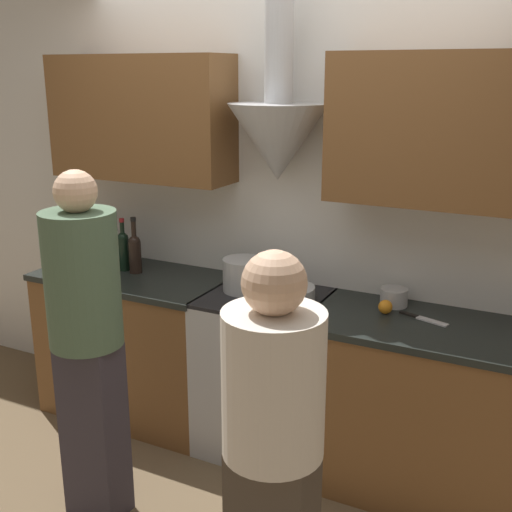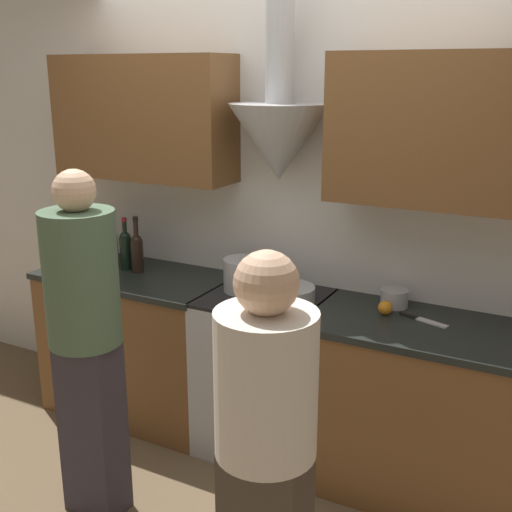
{
  "view_description": "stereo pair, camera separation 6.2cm",
  "coord_description": "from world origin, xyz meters",
  "px_view_note": "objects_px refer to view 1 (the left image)",
  "views": [
    {
      "loc": [
        1.42,
        -2.59,
        2.07
      ],
      "look_at": [
        0.0,
        0.21,
        1.15
      ],
      "focal_mm": 45.0,
      "sensor_mm": 36.0,
      "label": 1
    },
    {
      "loc": [
        1.48,
        -2.56,
        2.07
      ],
      "look_at": [
        0.0,
        0.21,
        1.15
      ],
      "focal_mm": 45.0,
      "sensor_mm": 36.0,
      "label": 2
    }
  ],
  "objects_px": {
    "wine_bottle_4": "(123,249)",
    "saucepan": "(394,297)",
    "wine_bottle_0": "(71,243)",
    "wine_bottle_3": "(109,247)",
    "wine_bottle_1": "(84,245)",
    "orange_fruit": "(385,307)",
    "stove_range": "(264,372)",
    "stock_pot": "(244,275)",
    "person_foreground_right": "(273,447)",
    "mixing_bowl": "(288,293)",
    "wine_bottle_5": "(135,252)",
    "person_foreground_left": "(87,335)",
    "wine_bottle_2": "(98,246)"
  },
  "relations": [
    {
      "from": "wine_bottle_0",
      "to": "mixing_bowl",
      "type": "bearing_deg",
      "value": -0.69
    },
    {
      "from": "wine_bottle_1",
      "to": "wine_bottle_5",
      "type": "distance_m",
      "value": 0.39
    },
    {
      "from": "wine_bottle_4",
      "to": "wine_bottle_5",
      "type": "distance_m",
      "value": 0.1
    },
    {
      "from": "wine_bottle_0",
      "to": "mixing_bowl",
      "type": "relative_size",
      "value": 1.1
    },
    {
      "from": "wine_bottle_4",
      "to": "orange_fruit",
      "type": "xyz_separation_m",
      "value": [
        1.61,
        0.01,
        -0.1
      ]
    },
    {
      "from": "stove_range",
      "to": "wine_bottle_0",
      "type": "xyz_separation_m",
      "value": [
        -1.35,
        0.01,
        0.57
      ]
    },
    {
      "from": "mixing_bowl",
      "to": "saucepan",
      "type": "relative_size",
      "value": 2.0
    },
    {
      "from": "wine_bottle_1",
      "to": "wine_bottle_0",
      "type": "bearing_deg",
      "value": -177.11
    },
    {
      "from": "wine_bottle_2",
      "to": "wine_bottle_5",
      "type": "relative_size",
      "value": 0.91
    },
    {
      "from": "stove_range",
      "to": "orange_fruit",
      "type": "distance_m",
      "value": 0.81
    },
    {
      "from": "stove_range",
      "to": "wine_bottle_3",
      "type": "height_order",
      "value": "wine_bottle_3"
    },
    {
      "from": "wine_bottle_2",
      "to": "person_foreground_left",
      "type": "relative_size",
      "value": 0.18
    },
    {
      "from": "person_foreground_left",
      "to": "wine_bottle_4",
      "type": "bearing_deg",
      "value": 118.86
    },
    {
      "from": "saucepan",
      "to": "person_foreground_right",
      "type": "relative_size",
      "value": 0.09
    },
    {
      "from": "wine_bottle_1",
      "to": "orange_fruit",
      "type": "bearing_deg",
      "value": 0.72
    },
    {
      "from": "orange_fruit",
      "to": "saucepan",
      "type": "height_order",
      "value": "saucepan"
    },
    {
      "from": "person_foreground_right",
      "to": "wine_bottle_0",
      "type": "bearing_deg",
      "value": 148.52
    },
    {
      "from": "wine_bottle_0",
      "to": "saucepan",
      "type": "xyz_separation_m",
      "value": [
        2.0,
        0.16,
        -0.08
      ]
    },
    {
      "from": "stove_range",
      "to": "saucepan",
      "type": "distance_m",
      "value": 0.84
    },
    {
      "from": "saucepan",
      "to": "wine_bottle_1",
      "type": "bearing_deg",
      "value": -175.33
    },
    {
      "from": "wine_bottle_4",
      "to": "wine_bottle_5",
      "type": "xyz_separation_m",
      "value": [
        0.09,
        -0.01,
        -0.0
      ]
    },
    {
      "from": "wine_bottle_0",
      "to": "saucepan",
      "type": "bearing_deg",
      "value": 4.59
    },
    {
      "from": "wine_bottle_3",
      "to": "person_foreground_left",
      "type": "relative_size",
      "value": 0.2
    },
    {
      "from": "wine_bottle_0",
      "to": "mixing_bowl",
      "type": "xyz_separation_m",
      "value": [
        1.49,
        -0.02,
        -0.09
      ]
    },
    {
      "from": "stove_range",
      "to": "saucepan",
      "type": "relative_size",
      "value": 6.42
    },
    {
      "from": "stock_pot",
      "to": "orange_fruit",
      "type": "distance_m",
      "value": 0.79
    },
    {
      "from": "stove_range",
      "to": "wine_bottle_0",
      "type": "distance_m",
      "value": 1.47
    },
    {
      "from": "stove_range",
      "to": "wine_bottle_2",
      "type": "distance_m",
      "value": 1.29
    },
    {
      "from": "mixing_bowl",
      "to": "orange_fruit",
      "type": "distance_m",
      "value": 0.51
    },
    {
      "from": "person_foreground_left",
      "to": "person_foreground_right",
      "type": "height_order",
      "value": "person_foreground_left"
    },
    {
      "from": "wine_bottle_0",
      "to": "wine_bottle_1",
      "type": "distance_m",
      "value": 0.09
    },
    {
      "from": "stove_range",
      "to": "wine_bottle_3",
      "type": "relative_size",
      "value": 2.68
    },
    {
      "from": "wine_bottle_0",
      "to": "wine_bottle_3",
      "type": "distance_m",
      "value": 0.28
    },
    {
      "from": "wine_bottle_1",
      "to": "person_foreground_left",
      "type": "xyz_separation_m",
      "value": [
        0.79,
        -0.89,
        -0.11
      ]
    },
    {
      "from": "wine_bottle_5",
      "to": "stock_pot",
      "type": "xyz_separation_m",
      "value": [
        0.73,
        0.0,
        -0.04
      ]
    },
    {
      "from": "stock_pot",
      "to": "person_foreground_right",
      "type": "distance_m",
      "value": 1.44
    },
    {
      "from": "wine_bottle_0",
      "to": "orange_fruit",
      "type": "xyz_separation_m",
      "value": [
        2.0,
        0.03,
        -0.09
      ]
    },
    {
      "from": "stock_pot",
      "to": "person_foreground_left",
      "type": "height_order",
      "value": "person_foreground_left"
    },
    {
      "from": "stove_range",
      "to": "mixing_bowl",
      "type": "xyz_separation_m",
      "value": [
        0.14,
        -0.01,
        0.49
      ]
    },
    {
      "from": "wine_bottle_5",
      "to": "wine_bottle_2",
      "type": "bearing_deg",
      "value": 177.69
    },
    {
      "from": "wine_bottle_0",
      "to": "wine_bottle_4",
      "type": "distance_m",
      "value": 0.39
    },
    {
      "from": "wine_bottle_3",
      "to": "mixing_bowl",
      "type": "bearing_deg",
      "value": -1.64
    },
    {
      "from": "orange_fruit",
      "to": "stock_pot",
      "type": "bearing_deg",
      "value": -179.05
    },
    {
      "from": "person_foreground_left",
      "to": "wine_bottle_5",
      "type": "bearing_deg",
      "value": 114.38
    },
    {
      "from": "person_foreground_left",
      "to": "person_foreground_right",
      "type": "distance_m",
      "value": 1.12
    },
    {
      "from": "wine_bottle_1",
      "to": "person_foreground_left",
      "type": "height_order",
      "value": "person_foreground_left"
    },
    {
      "from": "wine_bottle_1",
      "to": "wine_bottle_4",
      "type": "relative_size",
      "value": 1.02
    },
    {
      "from": "wine_bottle_4",
      "to": "saucepan",
      "type": "height_order",
      "value": "wine_bottle_4"
    },
    {
      "from": "stock_pot",
      "to": "person_foreground_left",
      "type": "relative_size",
      "value": 0.14
    },
    {
      "from": "wine_bottle_2",
      "to": "wine_bottle_1",
      "type": "bearing_deg",
      "value": -169.85
    }
  ]
}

